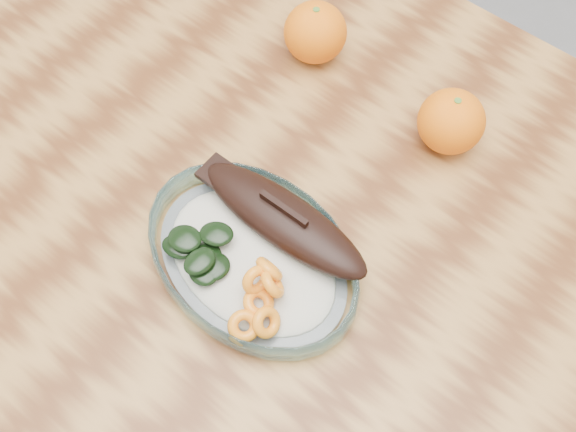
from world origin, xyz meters
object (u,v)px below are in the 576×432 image
at_px(orange_left, 315,32).
at_px(orange_right, 451,121).
at_px(plated_meal, 253,254).
at_px(dining_table, 261,229).

relative_size(orange_left, orange_right, 1.01).
distance_m(plated_meal, orange_left, 0.30).
distance_m(dining_table, orange_left, 0.25).
relative_size(dining_table, orange_right, 15.62).
xyz_separation_m(dining_table, orange_right, (0.13, 0.19, 0.14)).
xyz_separation_m(plated_meal, orange_right, (0.07, 0.26, 0.02)).
bearing_deg(orange_left, orange_right, -2.75).
bearing_deg(plated_meal, dining_table, 132.75).
height_order(dining_table, orange_left, orange_left).
bearing_deg(orange_right, dining_table, -124.68).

